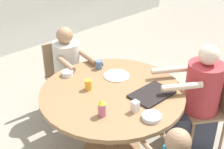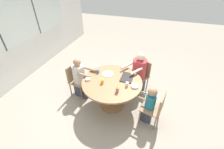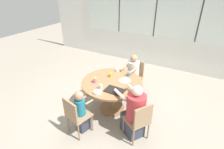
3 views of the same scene
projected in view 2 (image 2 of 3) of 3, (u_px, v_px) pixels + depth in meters
name	position (u px, v px, depth m)	size (l,w,h in m)	color
ground_plane	(112.00, 104.00, 3.77)	(16.00, 16.00, 0.00)	gray
dining_table	(112.00, 86.00, 3.42)	(1.35, 1.35, 0.75)	olive
chair_for_woman_green_shirt	(142.00, 73.00, 4.02)	(0.55, 0.55, 0.84)	#937556
chair_for_man_blue_shirt	(75.00, 78.00, 3.85)	(0.45, 0.45, 0.84)	#937556
chair_for_toddler	(156.00, 107.00, 3.05)	(0.48, 0.48, 0.84)	#937556
person_woman_green_shirt	(138.00, 75.00, 3.93)	(0.72, 0.63, 1.14)	#333847
person_man_blue_shirt	(81.00, 80.00, 3.79)	(0.37, 0.59, 1.09)	#333847
person_toddler	(149.00, 105.00, 3.14)	(0.28, 0.41, 0.94)	#333847
food_tray_dark	(127.00, 77.00, 3.42)	(0.39, 0.27, 0.02)	black
coffee_mug	(98.00, 71.00, 3.57)	(0.08, 0.07, 0.09)	slate
sippy_cup	(117.00, 89.00, 3.00)	(0.07, 0.07, 0.15)	#CC668C
juice_glass	(102.00, 81.00, 3.24)	(0.07, 0.07, 0.10)	gold
milk_carton_small	(127.00, 84.00, 3.16)	(0.06, 0.06, 0.10)	silver
bowl_white_shallow	(135.00, 86.00, 3.16)	(0.16, 0.16, 0.04)	silver
bowl_cereal	(88.00, 79.00, 3.35)	(0.11, 0.11, 0.05)	silver
plate_tortillas	(108.00, 74.00, 3.55)	(0.26, 0.26, 0.01)	beige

